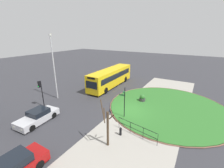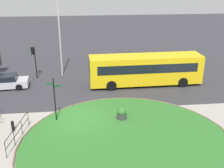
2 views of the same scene
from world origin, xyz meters
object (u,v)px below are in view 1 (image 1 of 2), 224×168
at_px(signpost_directional, 124,101).
at_px(street_tree_bare, 108,126).
at_px(lamppost_tall, 54,66).
at_px(planter_near_signpost, 142,98).
at_px(car_near_lane, 38,117).
at_px(bus_yellow, 111,77).
at_px(bollard_foreground, 121,131).
at_px(traffic_light_near, 40,88).

height_order(signpost_directional, street_tree_bare, street_tree_bare).
bearing_deg(lamppost_tall, planter_near_signpost, -64.64).
xyz_separation_m(car_near_lane, lamppost_tall, (5.28, 3.28, 4.09)).
bearing_deg(bus_yellow, bollard_foreground, 33.81).
bearing_deg(bus_yellow, planter_near_signpost, 63.37).
xyz_separation_m(signpost_directional, lamppost_tall, (-0.15, 10.58, 2.70)).
bearing_deg(bollard_foreground, planter_near_signpost, 5.95).
xyz_separation_m(signpost_directional, car_near_lane, (-5.43, 7.30, -1.39)).
relative_size(bollard_foreground, street_tree_bare, 0.20).
height_order(signpost_directional, car_near_lane, signpost_directional).
bearing_deg(bus_yellow, street_tree_bare, 29.29).
height_order(planter_near_signpost, street_tree_bare, street_tree_bare).
relative_size(bollard_foreground, bus_yellow, 0.07).
height_order(bus_yellow, lamppost_tall, lamppost_tall).
height_order(traffic_light_near, street_tree_bare, street_tree_bare).
distance_m(traffic_light_near, street_tree_bare, 10.98).
height_order(bollard_foreground, traffic_light_near, traffic_light_near).
xyz_separation_m(car_near_lane, street_tree_bare, (0.75, -8.18, 1.27)).
xyz_separation_m(signpost_directional, planter_near_signpost, (5.02, -0.31, -1.55)).
bearing_deg(traffic_light_near, bollard_foreground, 97.60).
bearing_deg(lamppost_tall, traffic_light_near, -167.48).
bearing_deg(bollard_foreground, signpost_directional, 21.11).
distance_m(bus_yellow, car_near_lane, 13.89).
relative_size(bollard_foreground, lamppost_tall, 0.09).
relative_size(signpost_directional, bollard_foreground, 4.35).
bearing_deg(signpost_directional, car_near_lane, 126.64).
bearing_deg(bus_yellow, traffic_light_near, -16.63).
height_order(bollard_foreground, street_tree_bare, street_tree_bare).
distance_m(planter_near_signpost, street_tree_bare, 9.82).
bearing_deg(signpost_directional, bus_yellow, 38.79).
bearing_deg(signpost_directional, lamppost_tall, 90.81).
height_order(car_near_lane, traffic_light_near, traffic_light_near).
relative_size(traffic_light_near, planter_near_signpost, 3.35).
bearing_deg(traffic_light_near, car_near_lane, 54.91).
xyz_separation_m(bollard_foreground, planter_near_signpost, (7.99, 0.83, 0.05)).
relative_size(signpost_directional, street_tree_bare, 0.87).
xyz_separation_m(bollard_foreground, street_tree_bare, (-1.71, 0.27, 1.48)).
bearing_deg(planter_near_signpost, bollard_foreground, -174.05).
relative_size(traffic_light_near, street_tree_bare, 0.84).
distance_m(bus_yellow, street_tree_bare, 15.16).
distance_m(bus_yellow, traffic_light_near, 11.87).
bearing_deg(planter_near_signpost, traffic_light_near, 127.92).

